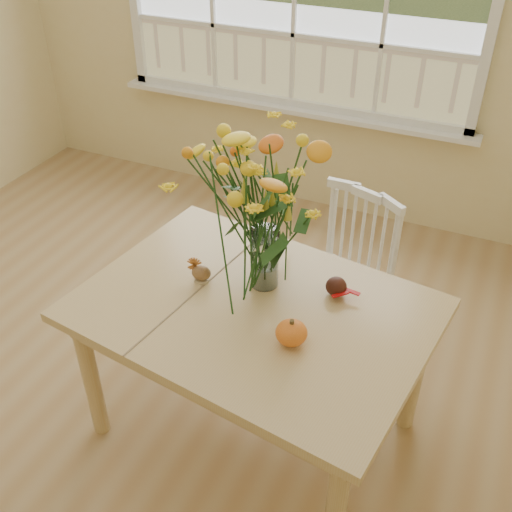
% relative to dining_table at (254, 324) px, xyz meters
% --- Properties ---
extents(floor, '(4.00, 4.50, 0.01)m').
position_rel_dining_table_xyz_m(floor, '(-0.61, -0.28, -0.61)').
color(floor, tan).
rests_on(floor, ground).
extents(dining_table, '(1.42, 1.11, 0.70)m').
position_rel_dining_table_xyz_m(dining_table, '(0.00, 0.00, 0.00)').
color(dining_table, tan).
rests_on(dining_table, floor).
extents(windsor_chair, '(0.50, 0.49, 0.86)m').
position_rel_dining_table_xyz_m(windsor_chair, '(0.19, 0.65, -0.12)').
color(windsor_chair, white).
rests_on(windsor_chair, floor).
extents(flower_vase, '(0.52, 0.52, 0.62)m').
position_rel_dining_table_xyz_m(flower_vase, '(-0.02, 0.14, 0.47)').
color(flower_vase, white).
rests_on(flower_vase, dining_table).
extents(pumpkin, '(0.11, 0.11, 0.09)m').
position_rel_dining_table_xyz_m(pumpkin, '(0.20, -0.13, 0.14)').
color(pumpkin, orange).
rests_on(pumpkin, dining_table).
extents(turkey_figurine, '(0.09, 0.07, 0.10)m').
position_rel_dining_table_xyz_m(turkey_figurine, '(-0.25, 0.06, 0.13)').
color(turkey_figurine, '#CCB78C').
rests_on(turkey_figurine, dining_table).
extents(dark_gourd, '(0.13, 0.08, 0.07)m').
position_rel_dining_table_xyz_m(dark_gourd, '(0.26, 0.19, 0.13)').
color(dark_gourd, '#38160F').
rests_on(dark_gourd, dining_table).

